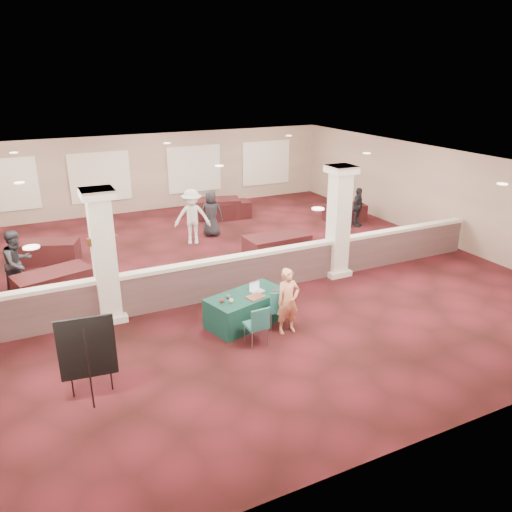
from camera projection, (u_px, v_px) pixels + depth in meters
name	position (u px, v px, depth m)	size (l,w,h in m)	color
ground	(222.00, 273.00, 14.74)	(16.00, 16.00, 0.00)	#4E131B
wall_back	(149.00, 173.00, 20.92)	(16.00, 0.04, 3.20)	#8D7062
wall_front	(422.00, 359.00, 7.44)	(16.00, 0.04, 3.20)	#8D7062
wall_right	(432.00, 193.00, 17.45)	(0.04, 16.00, 3.20)	#8D7062
ceiling	(219.00, 165.00, 13.62)	(16.00, 16.00, 0.02)	white
partition_wall	(243.00, 273.00, 13.28)	(15.60, 0.28, 1.10)	#503638
column_left	(104.00, 256.00, 11.47)	(0.72, 0.72, 3.20)	silver
column_right	(339.00, 221.00, 14.13)	(0.72, 0.72, 3.20)	silver
sconce_left	(89.00, 242.00, 11.23)	(0.12, 0.12, 0.18)	brown
sconce_right	(115.00, 239.00, 11.46)	(0.12, 0.12, 0.18)	brown
near_table	(247.00, 309.00, 11.76)	(1.89, 0.94, 0.72)	#0E332E
conf_chair_main	(279.00, 306.00, 11.42)	(0.61, 0.61, 0.96)	#1D5553
conf_chair_side	(258.00, 323.00, 10.72)	(0.47, 0.47, 0.92)	#1D5553
easel_board	(87.00, 349.00, 8.73)	(0.98, 0.54, 1.67)	black
woman	(288.00, 301.00, 11.20)	(0.56, 0.37, 1.54)	tan
far_table_front_left	(54.00, 285.00, 12.98)	(1.87, 0.94, 0.76)	black
far_table_front_center	(277.00, 248.00, 15.67)	(1.99, 0.99, 0.81)	black
far_table_front_right	(345.00, 213.00, 19.81)	(1.60, 0.80, 0.65)	black
far_table_back_left	(50.00, 252.00, 15.50)	(1.68, 0.84, 0.68)	black
far_table_back_center	(215.00, 209.00, 20.12)	(1.94, 0.97, 0.79)	black
far_table_back_right	(229.00, 210.00, 20.14)	(1.65, 0.83, 0.67)	black
attendee_a	(18.00, 263.00, 13.04)	(0.87, 0.48, 1.80)	black
attendee_b	(192.00, 217.00, 17.00)	(1.21, 0.56, 1.90)	silver
attendee_c	(358.00, 207.00, 18.99)	(0.87, 0.42, 1.49)	black
attendee_d	(211.00, 214.00, 17.83)	(0.81, 0.44, 1.65)	black
laptop_base	(257.00, 291.00, 11.78)	(0.33, 0.23, 0.02)	silver
laptop_screen	(254.00, 285.00, 11.82)	(0.33, 0.01, 0.22)	silver
screen_glow	(254.00, 286.00, 11.82)	(0.30, 0.00, 0.19)	silver
knitting	(255.00, 297.00, 11.49)	(0.40, 0.30, 0.03)	#B23E1C
yarn_cream	(231.00, 301.00, 11.21)	(0.11, 0.11, 0.11)	beige
yarn_red	(222.00, 301.00, 11.22)	(0.10, 0.10, 0.10)	maroon
yarn_grey	(228.00, 296.00, 11.42)	(0.10, 0.10, 0.10)	#545459
scissors	(275.00, 290.00, 11.84)	(0.12, 0.03, 0.01)	#AF121B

